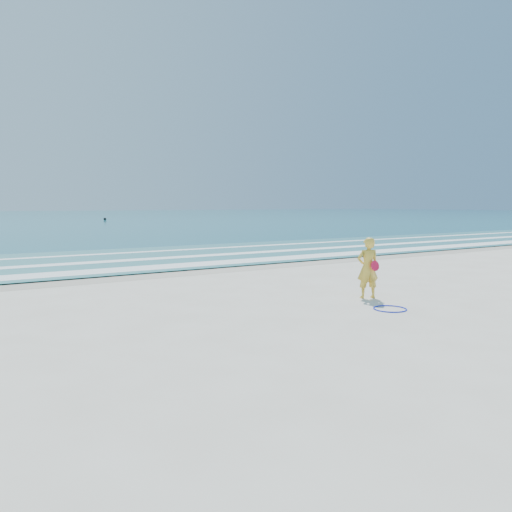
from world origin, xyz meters
TOP-DOWN VIEW (x-y plane):
  - ground at (0.00, 0.00)m, footprint 400.00×400.00m
  - wet_sand at (0.00, 9.00)m, footprint 400.00×2.40m
  - shallow at (0.00, 14.00)m, footprint 400.00×10.00m
  - foam_near at (0.00, 10.30)m, footprint 400.00×1.40m
  - foam_mid at (0.00, 13.20)m, footprint 400.00×0.90m
  - foam_far at (0.00, 16.50)m, footprint 400.00×0.60m
  - hoop at (1.59, 0.26)m, footprint 1.01×1.01m
  - buoy at (14.49, 68.59)m, footprint 0.43×0.43m
  - woman at (2.18, 1.58)m, footprint 0.68×0.57m

SIDE VIEW (x-z plane):
  - ground at x=0.00m, z-range 0.00..0.00m
  - wet_sand at x=0.00m, z-range 0.00..0.00m
  - hoop at x=1.59m, z-range 0.00..0.03m
  - shallow at x=0.00m, z-range 0.04..0.05m
  - foam_near at x=0.00m, z-range 0.05..0.06m
  - foam_mid at x=0.00m, z-range 0.05..0.06m
  - foam_far at x=0.00m, z-range 0.05..0.06m
  - buoy at x=14.49m, z-range 0.04..0.47m
  - woman at x=2.18m, z-range 0.00..1.59m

